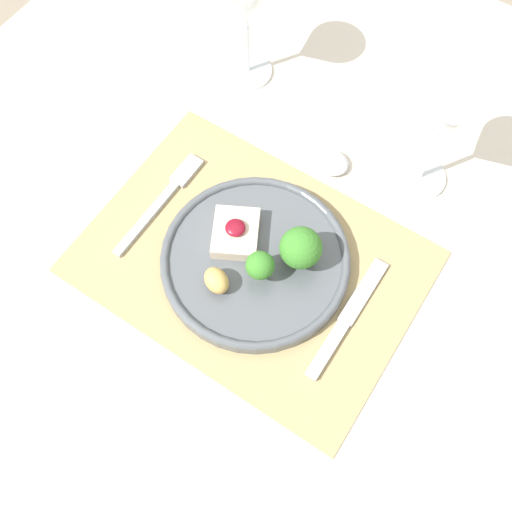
# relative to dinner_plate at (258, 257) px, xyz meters

# --- Properties ---
(ground_plane) EXTENTS (8.00, 8.00, 0.00)m
(ground_plane) POSITION_rel_dinner_plate_xyz_m (-0.01, -0.00, -0.76)
(ground_plane) COLOR gray
(dining_table) EXTENTS (1.18, 1.29, 0.74)m
(dining_table) POSITION_rel_dinner_plate_xyz_m (-0.01, -0.00, -0.10)
(dining_table) COLOR beige
(dining_table) RESTS_ON ground_plane
(placemat) EXTENTS (0.44, 0.32, 0.00)m
(placemat) POSITION_rel_dinner_plate_xyz_m (-0.01, -0.00, -0.02)
(placemat) COLOR #9E895B
(placemat) RESTS_ON dining_table
(dinner_plate) EXTENTS (0.25, 0.25, 0.08)m
(dinner_plate) POSITION_rel_dinner_plate_xyz_m (0.00, 0.00, 0.00)
(dinner_plate) COLOR #4C5156
(dinner_plate) RESTS_ON placemat
(fork) EXTENTS (0.02, 0.19, 0.01)m
(fork) POSITION_rel_dinner_plate_xyz_m (-0.17, 0.01, -0.01)
(fork) COLOR #B2B2B7
(fork) RESTS_ON placemat
(knife) EXTENTS (0.02, 0.19, 0.01)m
(knife) POSITION_rel_dinner_plate_xyz_m (0.14, -0.02, -0.01)
(knife) COLOR #B2B2B7
(knife) RESTS_ON placemat
(spoon) EXTENTS (0.17, 0.05, 0.02)m
(spoon) POSITION_rel_dinner_plate_xyz_m (-0.01, 0.19, -0.01)
(spoon) COLOR #B2B2B7
(spoon) RESTS_ON dining_table
(wine_glass_near) EXTENTS (0.09, 0.09, 0.18)m
(wine_glass_near) POSITION_rel_dinner_plate_xyz_m (0.12, 0.24, 0.12)
(wine_glass_near) COLOR white
(wine_glass_near) RESTS_ON dining_table
(wine_glass_far) EXTENTS (0.09, 0.09, 0.18)m
(wine_glass_far) POSITION_rel_dinner_plate_xyz_m (-0.20, 0.27, 0.11)
(wine_glass_far) COLOR white
(wine_glass_far) RESTS_ON dining_table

